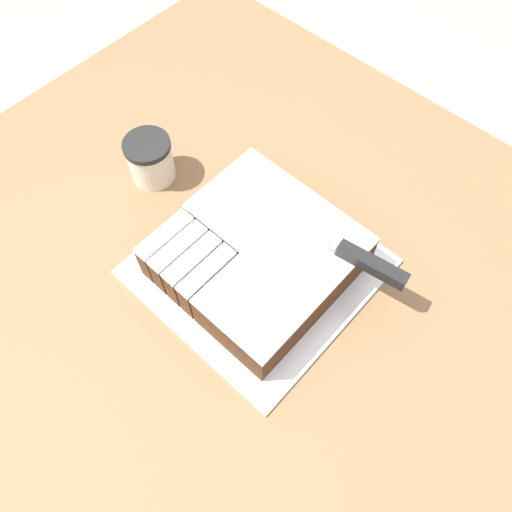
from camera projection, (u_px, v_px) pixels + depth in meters
name	position (u px, v px, depth m)	size (l,w,h in m)	color
ground_plane	(268.00, 406.00, 1.65)	(8.00, 8.00, 0.00)	#9E9384
countertop	(272.00, 365.00, 1.25)	(1.40, 1.10, 0.92)	brown
cake_board	(256.00, 268.00, 0.87)	(0.36, 0.36, 0.01)	silver
cake	(259.00, 256.00, 0.83)	(0.28, 0.28, 0.08)	#472814
knife	(351.00, 254.00, 0.77)	(0.35, 0.07, 0.02)	silver
coffee_cup	(150.00, 159.00, 0.93)	(0.09, 0.09, 0.09)	beige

